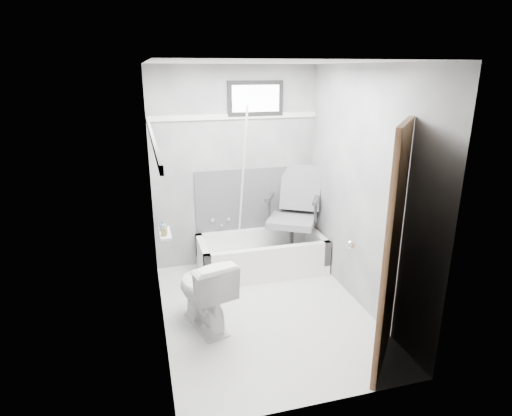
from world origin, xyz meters
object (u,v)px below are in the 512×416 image
object	(u,v)px
toilet	(204,292)
soap_bottle_a	(164,230)
office_chair	(292,214)
soap_bottle_b	(163,225)
door	(446,264)
bathtub	(262,254)

from	to	relation	value
toilet	soap_bottle_a	world-z (taller)	soap_bottle_a
office_chair	soap_bottle_b	world-z (taller)	office_chair
office_chair	soap_bottle_a	world-z (taller)	office_chair
toilet	soap_bottle_a	bearing A→B (deg)	-36.40
door	soap_bottle_b	xyz separation A→B (m)	(-1.92, 1.48, -0.04)
bathtub	office_chair	world-z (taller)	office_chair
soap_bottle_a	toilet	bearing A→B (deg)	-20.87
toilet	soap_bottle_b	distance (m)	0.73
soap_bottle_b	bathtub	bearing A→B (deg)	32.03
bathtub	toilet	size ratio (longest dim) A/B	2.05
bathtub	office_chair	distance (m)	0.61
soap_bottle_a	office_chair	bearing A→B (deg)	30.06
office_chair	toilet	distance (m)	1.64
bathtub	door	size ratio (longest dim) A/B	0.75
soap_bottle_a	soap_bottle_b	size ratio (longest dim) A/B	1.08
office_chair	door	size ratio (longest dim) A/B	0.56
soap_bottle_b	soap_bottle_a	bearing A→B (deg)	-90.00
soap_bottle_a	soap_bottle_b	xyz separation A→B (m)	(0.00, 0.14, -0.01)
toilet	door	bearing A→B (deg)	127.24
toilet	door	world-z (taller)	door
office_chair	soap_bottle_b	size ratio (longest dim) A/B	11.04
office_chair	toilet	size ratio (longest dim) A/B	1.51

